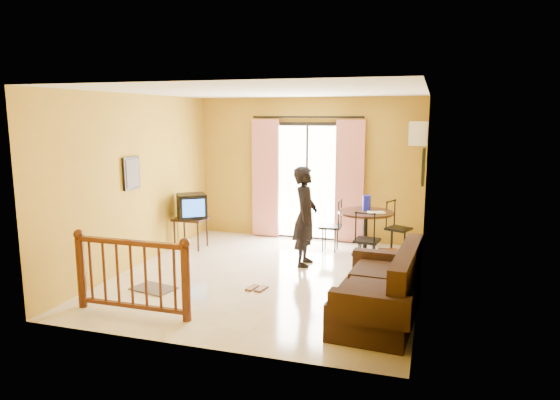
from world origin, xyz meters
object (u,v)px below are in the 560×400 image
(coffee_table, at_px, (392,265))
(sofa, at_px, (383,293))
(dining_table, at_px, (365,221))
(television, at_px, (192,206))
(standing_person, at_px, (305,216))

(coffee_table, xyz_separation_m, sofa, (0.01, -1.45, 0.07))
(dining_table, distance_m, sofa, 2.80)
(dining_table, relative_size, sofa, 0.50)
(dining_table, height_order, coffee_table, dining_table)
(dining_table, height_order, sofa, sofa)
(television, bearing_deg, standing_person, -45.71)
(television, bearing_deg, coffee_table, -48.64)
(dining_table, bearing_deg, coffee_table, -65.91)
(dining_table, bearing_deg, standing_person, -137.03)
(television, distance_m, dining_table, 3.18)
(sofa, bearing_deg, standing_person, 131.62)
(television, distance_m, coffee_table, 3.85)
(sofa, bearing_deg, dining_table, 106.12)
(coffee_table, distance_m, standing_person, 1.62)
(standing_person, bearing_deg, sofa, -145.50)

